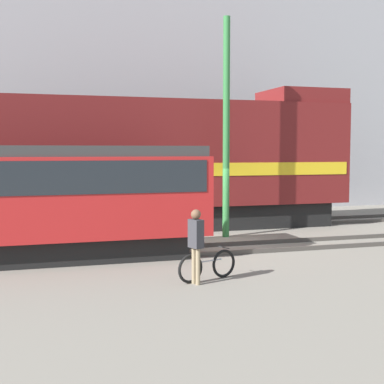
{
  "coord_description": "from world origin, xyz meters",
  "views": [
    {
      "loc": [
        -5.89,
        -17.19,
        3.16
      ],
      "look_at": [
        -0.89,
        -0.54,
        1.8
      ],
      "focal_mm": 50.0,
      "sensor_mm": 36.0,
      "label": 1
    }
  ],
  "objects": [
    {
      "name": "ground_plane",
      "position": [
        0.0,
        0.0,
        0.0
      ],
      "size": [
        120.0,
        120.0,
        0.0
      ],
      "primitive_type": "plane",
      "color": "slate"
    },
    {
      "name": "streetcar",
      "position": [
        -6.22,
        -1.54,
        1.88
      ],
      "size": [
        10.6,
        2.54,
        3.29
      ],
      "color": "black",
      "rests_on": "ground"
    },
    {
      "name": "utility_pole_left",
      "position": [
        0.87,
        1.0,
        3.95
      ],
      "size": [
        0.25,
        0.25,
        7.9
      ],
      "color": "#2D7238",
      "rests_on": "ground"
    },
    {
      "name": "building_backdrop",
      "position": [
        0.0,
        12.17,
        7.61
      ],
      "size": [
        38.56,
        6.0,
        15.23
      ],
      "color": "#99999E",
      "rests_on": "ground"
    },
    {
      "name": "bicycle",
      "position": [
        -1.84,
        -5.04,
        0.36
      ],
      "size": [
        1.65,
        0.69,
        0.76
      ],
      "color": "black",
      "rests_on": "ground"
    },
    {
      "name": "person",
      "position": [
        -2.22,
        -5.32,
        1.09
      ],
      "size": [
        0.32,
        0.41,
        1.78
      ],
      "color": "#8C7A5B",
      "rests_on": "ground"
    },
    {
      "name": "freight_locomotive",
      "position": [
        -1.53,
        3.53,
        2.67
      ],
      "size": [
        16.71,
        3.04,
        5.69
      ],
      "color": "black",
      "rests_on": "ground"
    },
    {
      "name": "track_far",
      "position": [
        0.0,
        3.53,
        0.07
      ],
      "size": [
        60.0,
        1.5,
        0.14
      ],
      "color": "#47423D",
      "rests_on": "ground"
    },
    {
      "name": "track_near",
      "position": [
        0.0,
        -1.54,
        0.07
      ],
      "size": [
        60.0,
        1.5,
        0.14
      ],
      "color": "#47423D",
      "rests_on": "ground"
    }
  ]
}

